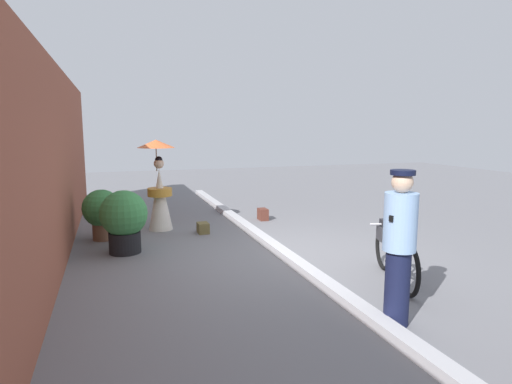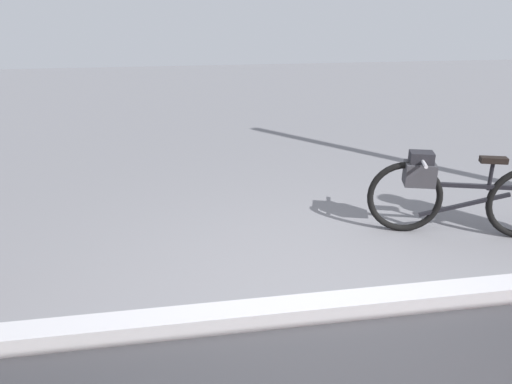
% 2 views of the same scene
% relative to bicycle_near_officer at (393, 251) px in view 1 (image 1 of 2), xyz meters
% --- Properties ---
extents(ground_plane, '(30.00, 30.00, 0.00)m').
position_rel_bicycle_near_officer_xyz_m(ground_plane, '(1.47, 1.03, -0.40)').
color(ground_plane, slate).
extents(building_wall, '(14.00, 0.40, 3.03)m').
position_rel_bicycle_near_officer_xyz_m(building_wall, '(1.47, 4.51, 1.11)').
color(building_wall, brown).
rests_on(building_wall, ground_plane).
extents(sidewalk_curb, '(14.00, 0.20, 0.12)m').
position_rel_bicycle_near_officer_xyz_m(sidewalk_curb, '(1.47, 1.03, -0.34)').
color(sidewalk_curb, '#B2B2B7').
rests_on(sidewalk_curb, ground_plane).
extents(bicycle_near_officer, '(1.64, 0.65, 0.76)m').
position_rel_bicycle_near_officer_xyz_m(bicycle_near_officer, '(0.00, 0.00, 0.00)').
color(bicycle_near_officer, black).
rests_on(bicycle_near_officer, ground_plane).
extents(person_officer, '(0.34, 0.37, 1.65)m').
position_rel_bicycle_near_officer_xyz_m(person_officer, '(-1.18, 0.81, 0.47)').
color(person_officer, '#141938').
rests_on(person_officer, ground_plane).
extents(person_with_parasol, '(0.75, 0.75, 1.83)m').
position_rel_bicycle_near_officer_xyz_m(person_with_parasol, '(4.00, 2.70, 0.49)').
color(person_with_parasol, silver).
rests_on(person_with_parasol, ground_plane).
extents(potted_plant_by_door, '(0.71, 0.69, 0.94)m').
position_rel_bicycle_near_officer_xyz_m(potted_plant_by_door, '(3.53, 3.79, 0.14)').
color(potted_plant_by_door, brown).
rests_on(potted_plant_by_door, ground_plane).
extents(potted_plant_small, '(0.79, 0.77, 1.05)m').
position_rel_bicycle_near_officer_xyz_m(potted_plant_small, '(2.52, 3.43, 0.17)').
color(potted_plant_small, black).
rests_on(potted_plant_small, ground_plane).
extents(backpack_on_pavement, '(0.29, 0.21, 0.21)m').
position_rel_bicycle_near_officer_xyz_m(backpack_on_pavement, '(3.41, 1.93, -0.30)').
color(backpack_on_pavement, brown).
rests_on(backpack_on_pavement, ground_plane).
extents(backpack_spare, '(0.29, 0.18, 0.26)m').
position_rel_bicycle_near_officer_xyz_m(backpack_spare, '(4.19, 0.40, -0.27)').
color(backpack_spare, '#592D23').
rests_on(backpack_spare, ground_plane).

